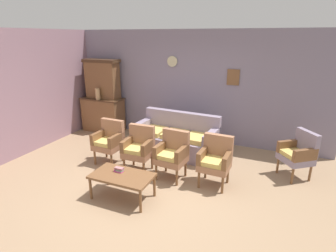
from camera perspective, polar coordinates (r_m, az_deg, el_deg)
ground_plane at (r=4.88m, az=-4.32°, el=-12.98°), size 7.68×7.68×0.00m
wall_back_with_decor at (r=6.71m, az=5.85°, el=8.19°), size 6.40×0.09×2.70m
wall_left_side at (r=6.47m, az=-31.09°, el=5.21°), size 0.06×5.20×2.70m
side_cabinet at (r=7.72m, az=-13.50°, el=2.40°), size 1.16×0.55×0.93m
cabinet_upper_hutch at (r=7.58m, az=-13.71°, el=9.72°), size 0.99×0.38×1.03m
vase_on_cabinet at (r=7.44m, az=-14.63°, el=6.59°), size 0.13×0.13×0.30m
floral_couch at (r=6.10m, az=1.82°, el=-2.80°), size 1.87×0.92×0.90m
armchair_near_cabinet at (r=5.72m, az=-12.35°, el=-2.88°), size 0.54×0.51×0.90m
armchair_by_doorway at (r=5.29m, az=-6.17°, el=-4.38°), size 0.54×0.51×0.90m
armchair_near_couch_end at (r=5.00m, az=0.92°, el=-5.67°), size 0.56×0.53×0.90m
armchair_row_middle at (r=4.84m, az=9.99°, el=-6.84°), size 0.54×0.51×0.90m
wingback_chair_by_fireplace at (r=5.56m, az=25.86°, el=-5.06°), size 0.71×0.71×0.90m
coffee_table at (r=4.50m, az=-9.67°, el=-10.62°), size 1.00×0.56×0.42m
book_stack_on_table at (r=4.57m, az=-10.29°, el=-9.03°), size 0.16×0.10×0.08m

